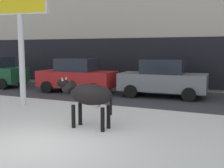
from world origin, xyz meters
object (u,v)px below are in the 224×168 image
object	(u,v)px
car_grey_sedan	(163,79)
pedestrian_near_billboard	(222,77)
billboard	(19,0)
cow_black	(89,95)
car_red_sedan	(77,76)

from	to	relation	value
car_grey_sedan	pedestrian_near_billboard	bearing A→B (deg)	46.39
billboard	pedestrian_near_billboard	world-z (taller)	billboard
billboard	pedestrian_near_billboard	xyz separation A→B (m)	(7.30, 7.18, -3.43)
billboard	pedestrian_near_billboard	size ratio (longest dim) A/B	3.21
billboard	cow_black	bearing A→B (deg)	-24.23
car_grey_sedan	car_red_sedan	bearing A→B (deg)	-174.74
cow_black	billboard	world-z (taller)	billboard
cow_black	car_grey_sedan	size ratio (longest dim) A/B	0.44
cow_black	pedestrian_near_billboard	xyz separation A→B (m)	(3.03, 9.10, -0.11)
car_red_sedan	pedestrian_near_billboard	bearing A→B (deg)	23.19
car_red_sedan	car_grey_sedan	distance (m)	4.68
car_grey_sedan	pedestrian_near_billboard	size ratio (longest dim) A/B	2.49
cow_black	billboard	distance (m)	5.74
cow_black	billboard	xyz separation A→B (m)	(-4.27, 1.92, 3.32)
billboard	pedestrian_near_billboard	distance (m)	10.80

